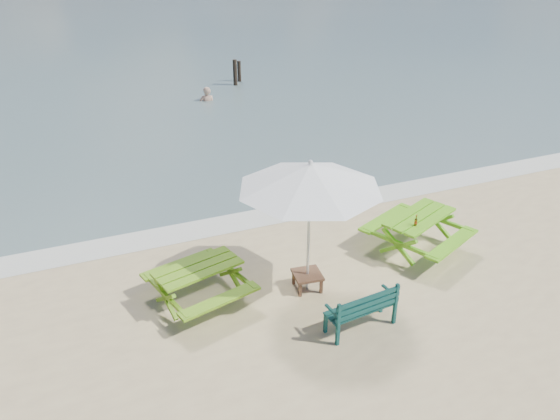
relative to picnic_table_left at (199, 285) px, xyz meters
name	(u,v)px	position (x,y,z in m)	size (l,w,h in m)	color
foam_strip	(260,218)	(2.24, 2.71, -0.36)	(22.00, 0.90, 0.01)	silver
picnic_table_left	(199,285)	(0.00, 0.00, 0.00)	(1.99, 2.12, 0.76)	#609416
picnic_table_right	(417,233)	(4.90, 0.00, 0.04)	(2.38, 2.48, 0.83)	#60B01A
park_bench	(360,316)	(2.40, -1.85, -0.12)	(1.34, 0.57, 0.80)	#0E3C39
side_table	(307,280)	(2.05, -0.42, -0.18)	(0.60, 0.60, 0.35)	brown
patio_umbrella	(310,176)	(2.05, -0.42, 2.04)	(2.98, 2.98, 2.65)	silver
beer_bottle	(416,222)	(4.56, -0.32, 0.55)	(0.06, 0.06, 0.24)	brown
swimmer	(208,108)	(3.90, 13.32, -0.68)	(0.73, 0.56, 1.79)	tan
mooring_pilings	(237,74)	(5.96, 15.53, 0.07)	(0.58, 0.78, 1.35)	black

